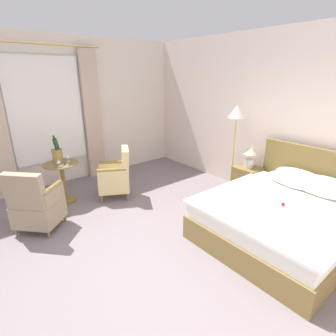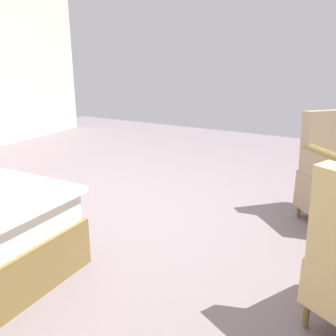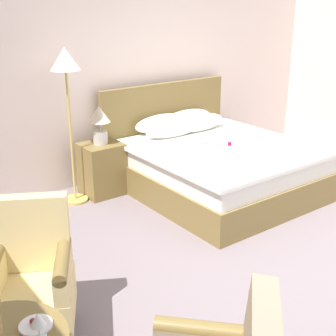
% 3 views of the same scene
% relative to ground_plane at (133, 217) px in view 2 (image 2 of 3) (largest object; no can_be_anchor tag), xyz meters
% --- Properties ---
extents(ground_plane, '(8.17, 8.17, 0.00)m').
position_rel_ground_plane_xyz_m(ground_plane, '(0.00, 0.00, 0.00)').
color(ground_plane, slate).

